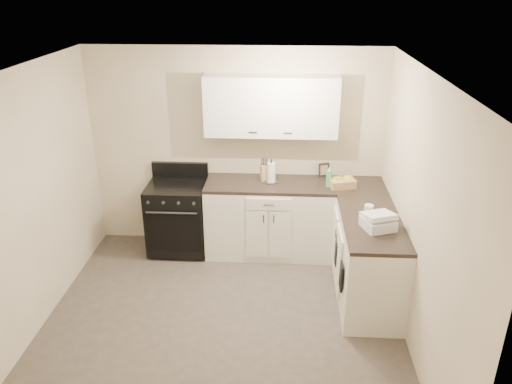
# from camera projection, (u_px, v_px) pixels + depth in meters

# --- Properties ---
(floor) EXTENTS (3.60, 3.60, 0.00)m
(floor) POSITION_uv_depth(u_px,v_px,m) (222.00, 325.00, 5.01)
(floor) COLOR #473F38
(floor) RESTS_ON ground
(ceiling) EXTENTS (3.60, 3.60, 0.00)m
(ceiling) POSITION_uv_depth(u_px,v_px,m) (213.00, 74.00, 4.01)
(ceiling) COLOR white
(ceiling) RESTS_ON wall_back
(wall_back) EXTENTS (3.60, 0.00, 3.60)m
(wall_back) POSITION_uv_depth(u_px,v_px,m) (237.00, 150.00, 6.16)
(wall_back) COLOR beige
(wall_back) RESTS_ON ground
(wall_right) EXTENTS (0.00, 3.60, 3.60)m
(wall_right) POSITION_uv_depth(u_px,v_px,m) (420.00, 219.00, 4.42)
(wall_right) COLOR beige
(wall_right) RESTS_ON ground
(wall_left) EXTENTS (0.00, 3.60, 3.60)m
(wall_left) POSITION_uv_depth(u_px,v_px,m) (25.00, 209.00, 4.61)
(wall_left) COLOR beige
(wall_left) RESTS_ON ground
(wall_front) EXTENTS (3.60, 0.00, 3.60)m
(wall_front) POSITION_uv_depth(u_px,v_px,m) (178.00, 351.00, 2.87)
(wall_front) COLOR beige
(wall_front) RESTS_ON ground
(base_cabinets_back) EXTENTS (1.55, 0.60, 0.90)m
(base_cabinets_back) POSITION_uv_depth(u_px,v_px,m) (269.00, 219.00, 6.18)
(base_cabinets_back) COLOR white
(base_cabinets_back) RESTS_ON floor
(base_cabinets_right) EXTENTS (0.60, 1.90, 0.90)m
(base_cabinets_right) POSITION_uv_depth(u_px,v_px,m) (364.00, 248.00, 5.53)
(base_cabinets_right) COLOR white
(base_cabinets_right) RESTS_ON floor
(countertop_back) EXTENTS (1.55, 0.60, 0.04)m
(countertop_back) POSITION_uv_depth(u_px,v_px,m) (270.00, 184.00, 5.99)
(countertop_back) COLOR black
(countertop_back) RESTS_ON base_cabinets_back
(countertop_right) EXTENTS (0.60, 1.90, 0.04)m
(countertop_right) POSITION_uv_depth(u_px,v_px,m) (368.00, 210.00, 5.34)
(countertop_right) COLOR black
(countertop_right) RESTS_ON base_cabinets_right
(upper_cabinets) EXTENTS (1.55, 0.30, 0.70)m
(upper_cabinets) POSITION_uv_depth(u_px,v_px,m) (271.00, 106.00, 5.76)
(upper_cabinets) COLOR white
(upper_cabinets) RESTS_ON wall_back
(stove) EXTENTS (0.71, 0.61, 0.86)m
(stove) POSITION_uv_depth(u_px,v_px,m) (178.00, 217.00, 6.22)
(stove) COLOR black
(stove) RESTS_ON floor
(knife_block) EXTENTS (0.11, 0.11, 0.19)m
(knife_block) POSITION_uv_depth(u_px,v_px,m) (264.00, 173.00, 6.02)
(knife_block) COLOR #D7B484
(knife_block) RESTS_ON countertop_back
(paper_towel) EXTENTS (0.13, 0.13, 0.25)m
(paper_towel) POSITION_uv_depth(u_px,v_px,m) (271.00, 173.00, 5.96)
(paper_towel) COLOR white
(paper_towel) RESTS_ON countertop_back
(soap_bottle) EXTENTS (0.07, 0.07, 0.20)m
(soap_bottle) POSITION_uv_depth(u_px,v_px,m) (329.00, 178.00, 5.85)
(soap_bottle) COLOR #46B663
(soap_bottle) RESTS_ON countertop_back
(picture_frame) EXTENTS (0.14, 0.08, 0.17)m
(picture_frame) POSITION_uv_depth(u_px,v_px,m) (324.00, 170.00, 6.15)
(picture_frame) COLOR black
(picture_frame) RESTS_ON countertop_back
(wicker_basket) EXTENTS (0.33, 0.26, 0.10)m
(wicker_basket) POSITION_uv_depth(u_px,v_px,m) (342.00, 183.00, 5.85)
(wicker_basket) COLOR tan
(wicker_basket) RESTS_ON countertop_right
(countertop_grill) EXTENTS (0.36, 0.35, 0.10)m
(countertop_grill) POSITION_uv_depth(u_px,v_px,m) (378.00, 224.00, 4.89)
(countertop_grill) COLOR white
(countertop_grill) RESTS_ON countertop_right
(glass_jar) EXTENTS (0.11, 0.11, 0.16)m
(glass_jar) POSITION_uv_depth(u_px,v_px,m) (368.00, 212.00, 5.07)
(glass_jar) COLOR silver
(glass_jar) RESTS_ON countertop_right
(oven_mitt_near) EXTENTS (0.02, 0.16, 0.28)m
(oven_mitt_near) POSITION_uv_depth(u_px,v_px,m) (341.00, 276.00, 4.92)
(oven_mitt_near) COLOR black
(oven_mitt_near) RESTS_ON base_cabinets_right
(oven_mitt_far) EXTENTS (0.02, 0.15, 0.26)m
(oven_mitt_far) POSITION_uv_depth(u_px,v_px,m) (336.00, 253.00, 5.40)
(oven_mitt_far) COLOR black
(oven_mitt_far) RESTS_ON base_cabinets_right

